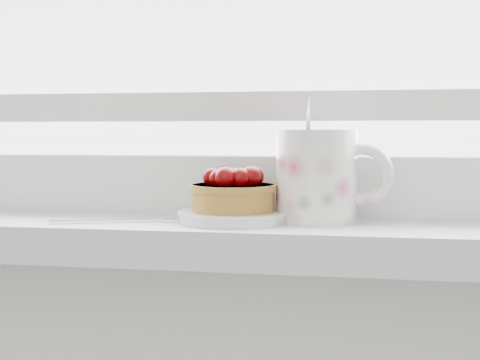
% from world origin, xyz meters
% --- Properties ---
extents(saucer, '(0.12, 0.12, 0.01)m').
position_xyz_m(saucer, '(-0.03, 1.88, 0.95)').
color(saucer, silver).
rests_on(saucer, windowsill).
extents(raspberry_tart, '(0.10, 0.10, 0.05)m').
position_xyz_m(raspberry_tart, '(-0.03, 1.88, 0.97)').
color(raspberry_tart, brown).
rests_on(raspberry_tart, saucer).
extents(floral_mug, '(0.13, 0.10, 0.15)m').
position_xyz_m(floral_mug, '(0.06, 1.90, 0.99)').
color(floral_mug, silver).
rests_on(floral_mug, windowsill).
extents(fork, '(0.17, 0.07, 0.00)m').
position_xyz_m(fork, '(-0.14, 1.86, 0.94)').
color(fork, silver).
rests_on(fork, windowsill).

